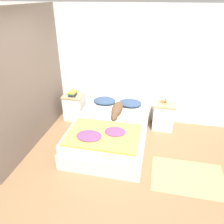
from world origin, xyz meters
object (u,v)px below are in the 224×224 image
(bed, at_px, (110,132))
(book_stack, at_px, (73,93))
(nightstand_right, at_px, (163,116))
(dog, at_px, (117,109))
(pillow_left, at_px, (105,101))
(nightstand_left, at_px, (74,107))
(pillow_right, at_px, (130,103))
(table_lamp, at_px, (166,94))

(bed, distance_m, book_stack, 1.35)
(nightstand_right, relative_size, dog, 0.77)
(nightstand_right, distance_m, pillow_left, 1.36)
(nightstand_left, xyz_separation_m, pillow_right, (1.34, 0.02, 0.23))
(bed, xyz_separation_m, table_lamp, (1.04, 0.75, 0.60))
(pillow_right, height_order, dog, dog)
(nightstand_right, relative_size, book_stack, 2.65)
(dog, bearing_deg, pillow_right, 61.11)
(table_lamp, bearing_deg, pillow_left, 178.80)
(bed, height_order, pillow_left, pillow_left)
(nightstand_right, bearing_deg, nightstand_left, 180.00)
(bed, xyz_separation_m, pillow_right, (0.30, 0.77, 0.30))
(bed, xyz_separation_m, pillow_left, (-0.30, 0.77, 0.30))
(nightstand_left, xyz_separation_m, book_stack, (0.00, -0.02, 0.36))
(nightstand_left, distance_m, dog, 1.21)
(nightstand_left, bearing_deg, bed, -35.93)
(nightstand_left, bearing_deg, table_lamp, -0.34)
(nightstand_left, distance_m, pillow_right, 1.36)
(bed, relative_size, table_lamp, 6.68)
(pillow_left, distance_m, table_lamp, 1.37)
(dog, bearing_deg, nightstand_right, 21.86)
(pillow_left, bearing_deg, table_lamp, -1.20)
(dog, bearing_deg, book_stack, 161.85)
(nightstand_right, bearing_deg, book_stack, -179.33)
(bed, height_order, table_lamp, table_lamp)
(nightstand_left, distance_m, book_stack, 0.36)
(bed, relative_size, nightstand_right, 3.29)
(bed, xyz_separation_m, nightstand_left, (-1.04, 0.76, 0.07))
(book_stack, bearing_deg, pillow_right, 1.71)
(bed, height_order, nightstand_right, nightstand_right)
(bed, bearing_deg, dog, 78.91)
(nightstand_left, bearing_deg, nightstand_right, 0.00)
(pillow_right, height_order, book_stack, book_stack)
(nightstand_left, relative_size, pillow_right, 1.20)
(nightstand_right, height_order, pillow_right, nightstand_right)
(bed, relative_size, nightstand_left, 3.29)
(table_lamp, bearing_deg, nightstand_left, 179.66)
(dog, bearing_deg, nightstand_left, 160.73)
(nightstand_left, relative_size, nightstand_right, 1.00)
(book_stack, bearing_deg, nightstand_left, 90.05)
(pillow_right, bearing_deg, dog, -118.89)
(nightstand_left, xyz_separation_m, dog, (1.12, -0.39, 0.26))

